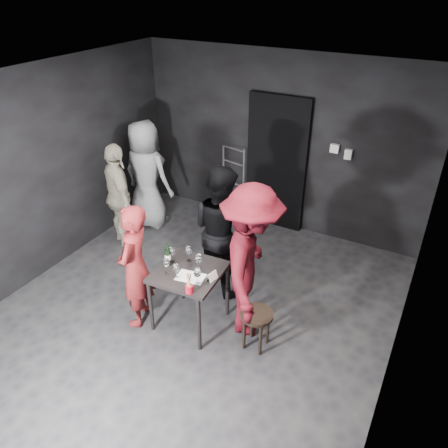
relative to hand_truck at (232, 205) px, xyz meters
The scene contains 26 objects.
floor 2.40m from the hand_truck, 73.34° to the right, with size 4.50×5.00×0.02m, color black.
ceiling 3.44m from the hand_truck, 73.34° to the right, with size 4.50×5.00×0.02m, color silver.
wall_back 1.34m from the hand_truck, 16.86° to the left, with size 4.50×0.04×2.70m, color black.
wall_left 3.00m from the hand_truck, 124.31° to the right, with size 0.04×5.00×2.70m, color black.
wall_right 3.89m from the hand_truck, 37.98° to the right, with size 0.04×5.00×2.70m, color black.
doorway 1.09m from the hand_truck, 12.17° to the left, with size 0.95×0.10×2.10m, color black.
wallbox_upper 1.97m from the hand_truck, ahead, with size 0.12×0.06×0.12m, color #B7B7B2.
wallbox_lower 2.10m from the hand_truck, ahead, with size 0.10×0.06×0.14m, color #B7B7B2.
hand_truck is the anchor object (origin of this frame).
tasting_table 2.61m from the hand_truck, 73.18° to the right, with size 0.72×0.72×0.75m.
stool 2.91m from the hand_truck, 57.04° to the right, with size 0.36×0.36×0.47m.
server_red 2.76m from the hand_truck, 85.98° to the right, with size 0.56×0.37×1.54m, color maroon.
woman_black 1.93m from the hand_truck, 66.66° to the right, with size 0.92×0.50×1.89m, color black.
man_maroon 2.73m from the hand_truck, 57.94° to the right, with size 1.42×0.66×2.20m, color #520B15.
bystander_cream 1.92m from the hand_truck, 126.16° to the right, with size 0.97×0.46×1.65m, color #BFB69D.
bystander_grey 1.55m from the hand_truck, 142.79° to the right, with size 0.97×0.53×1.98m, color gray.
tasting_mat 2.73m from the hand_truck, 72.00° to the right, with size 0.30×0.20×0.00m, color white.
wine_glass_a 2.74m from the hand_truck, 77.81° to the right, with size 0.08×0.08×0.20m, color white, non-canonical shape.
wine_glass_b 2.54m from the hand_truck, 78.36° to the right, with size 0.08×0.08×0.21m, color white, non-canonical shape.
wine_glass_c 2.46m from the hand_truck, 74.38° to the right, with size 0.08×0.08×0.20m, color white, non-canonical shape.
wine_glass_d 2.79m from the hand_truck, 75.08° to the right, with size 0.07×0.07×0.18m, color white, non-canonical shape.
wine_glass_e 2.85m from the hand_truck, 69.88° to the right, with size 0.08×0.08×0.21m, color white, non-canonical shape.
wine_glass_f 2.61m from the hand_truck, 70.84° to the right, with size 0.08×0.08×0.21m, color white, non-canonical shape.
wine_bottle 2.60m from the hand_truck, 78.96° to the right, with size 0.07×0.07×0.28m.
breadstick_cup 3.00m from the hand_truck, 70.98° to the right, with size 0.08×0.08×0.25m.
reserved_card 2.74m from the hand_truck, 67.28° to the right, with size 0.08×0.13×0.10m, color white, non-canonical shape.
Camera 1 is at (2.27, -3.39, 3.66)m, focal length 35.00 mm.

